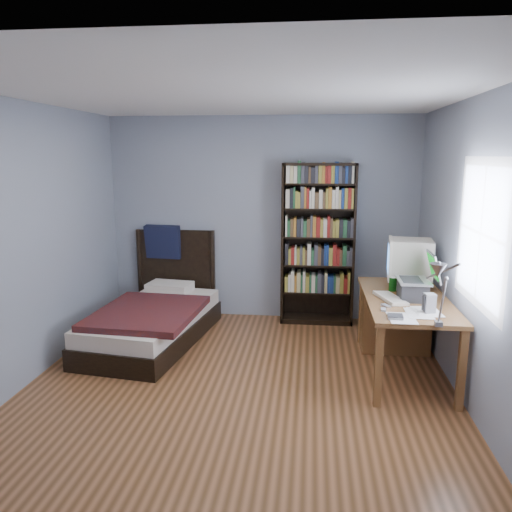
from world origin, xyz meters
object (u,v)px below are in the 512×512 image
(crt_monitor, at_px, (409,260))
(soda_can, at_px, (393,284))
(desk_lamp, at_px, (439,277))
(desk, at_px, (397,316))
(laptop, at_px, (415,287))
(bed, at_px, (155,316))
(keyboard, at_px, (390,298))
(speaker, at_px, (430,304))
(bookshelf, at_px, (318,244))

(crt_monitor, distance_m, soda_can, 0.33)
(crt_monitor, distance_m, desk_lamp, 1.58)
(desk, distance_m, laptop, 0.65)
(bed, bearing_deg, soda_can, -7.80)
(keyboard, xyz_separation_m, bed, (-2.45, 0.66, -0.49))
(keyboard, bearing_deg, laptop, -6.04)
(desk, xyz_separation_m, laptop, (0.06, -0.48, 0.44))
(crt_monitor, xyz_separation_m, laptop, (-0.02, -0.47, -0.15))
(keyboard, height_order, bed, bed)
(speaker, distance_m, bed, 2.95)
(desk, relative_size, crt_monitor, 3.17)
(speaker, distance_m, soda_can, 0.71)
(desk, height_order, crt_monitor, crt_monitor)
(desk, bearing_deg, soda_can, -114.85)
(desk_lamp, xyz_separation_m, soda_can, (-0.08, 1.36, -0.41))
(speaker, distance_m, bookshelf, 2.05)
(desk, distance_m, desk_lamp, 1.75)
(laptop, relative_size, desk_lamp, 0.75)
(bookshelf, xyz_separation_m, bed, (-1.80, -0.80, -0.72))
(soda_can, relative_size, bookshelf, 0.07)
(keyboard, height_order, speaker, speaker)
(desk_lamp, xyz_separation_m, bed, (-2.60, 1.71, -0.95))
(desk, distance_m, bookshelf, 1.36)
(desk, distance_m, keyboard, 0.64)
(desk_lamp, distance_m, soda_can, 1.43)
(crt_monitor, bearing_deg, bookshelf, 133.36)
(bookshelf, bearing_deg, soda_can, -57.79)
(laptop, height_order, speaker, laptop)
(crt_monitor, height_order, desk_lamp, desk_lamp)
(bed, bearing_deg, keyboard, -15.18)
(desk, xyz_separation_m, desk_lamp, (-0.01, -1.56, 0.79))
(crt_monitor, xyz_separation_m, speaker, (0.02, -0.88, -0.19))
(crt_monitor, height_order, keyboard, crt_monitor)
(desk, distance_m, soda_can, 0.44)
(speaker, bearing_deg, keyboard, 118.06)
(crt_monitor, xyz_separation_m, keyboard, (-0.24, -0.51, -0.26))
(soda_can, bearing_deg, desk_lamp, -86.65)
(desk, xyz_separation_m, speaker, (0.10, -0.89, 0.40))
(keyboard, xyz_separation_m, speaker, (0.26, -0.37, 0.07))
(desk, height_order, keyboard, keyboard)
(speaker, bearing_deg, desk_lamp, -107.17)
(desk_lamp, bearing_deg, speaker, 80.37)
(crt_monitor, relative_size, speaker, 2.89)
(desk_lamp, bearing_deg, crt_monitor, 86.51)
(keyboard, bearing_deg, crt_monitor, 47.60)
(desk_lamp, xyz_separation_m, keyboard, (-0.15, 1.05, -0.46))
(bookshelf, bearing_deg, crt_monitor, -46.64)
(soda_can, bearing_deg, desk, 65.15)
(desk, distance_m, bed, 2.62)
(bookshelf, relative_size, bed, 0.93)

